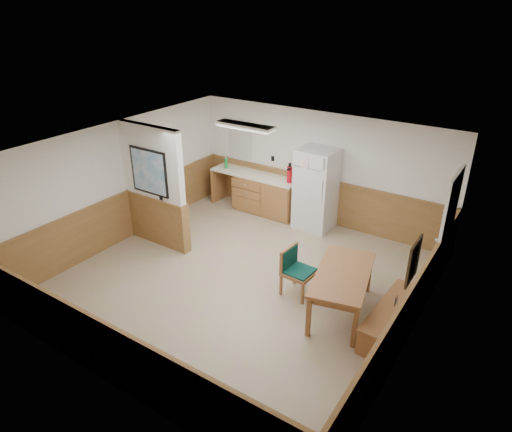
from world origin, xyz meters
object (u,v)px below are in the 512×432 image
Objects in this scene: dining_table at (343,278)px; dining_chair at (294,267)px; refrigerator at (316,189)px; fire_extinguisher at (289,174)px; dining_bench at (389,312)px; soap_bottle at (226,163)px.

dining_table is 0.92m from dining_chair.
refrigerator is 2.60m from dining_chair.
refrigerator is at bearing 111.79° from dining_table.
refrigerator is 3.07m from dining_table.
dining_chair is at bearing 161.86° from dining_table.
refrigerator is 2.12× the size of dining_chair.
dining_table is at bearing -34.65° from fire_extinguisher.
dining_bench is at bearing -14.26° from dining_table.
fire_extinguisher is 1.83× the size of soap_bottle.
refrigerator reaches higher than dining_chair.
soap_bottle is (-4.96, 2.54, 0.68)m from dining_bench.
fire_extinguisher reaches higher than soap_bottle.
fire_extinguisher is (-2.43, 2.54, 0.45)m from dining_table.
refrigerator reaches higher than fire_extinguisher.
dining_table is (1.75, -2.51, -0.25)m from refrigerator.
fire_extinguisher is (-1.52, 2.46, 0.61)m from dining_chair.
fire_extinguisher is at bearing 179.77° from refrigerator.
refrigerator reaches higher than soap_bottle.
soap_bottle is at bearing 135.85° from dining_table.
dining_bench is 6.40× the size of soap_bottle.
dining_bench is 1.71m from dining_chair.
refrigerator is 1.12× the size of dining_bench.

